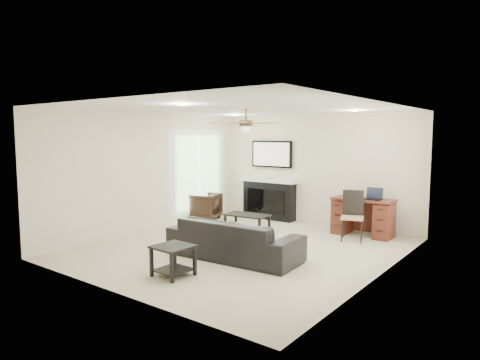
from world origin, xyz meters
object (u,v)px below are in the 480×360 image
at_px(coffee_table, 247,224).
at_px(fireplace_unit, 269,180).
at_px(armchair, 204,206).
at_px(sofa, 234,239).
at_px(desk, 363,217).

xyz_separation_m(coffee_table, fireplace_unit, (-0.49, 1.55, 0.75)).
bearing_deg(armchair, coffee_table, 55.23).
distance_m(sofa, fireplace_unit, 3.50).
relative_size(sofa, desk, 1.85).
distance_m(armchair, fireplace_unit, 1.70).
relative_size(fireplace_unit, desk, 1.57).
xyz_separation_m(armchair, fireplace_unit, (1.21, 1.00, 0.63)).
height_order(coffee_table, desk, desk).
bearing_deg(fireplace_unit, desk, -6.87).
relative_size(sofa, armchair, 3.16).
xyz_separation_m(sofa, armchair, (-2.60, 2.15, -0.00)).
xyz_separation_m(sofa, desk, (1.10, 2.86, 0.05)).
height_order(armchair, fireplace_unit, fireplace_unit).
bearing_deg(armchair, sofa, 33.57).
bearing_deg(armchair, desk, 83.95).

